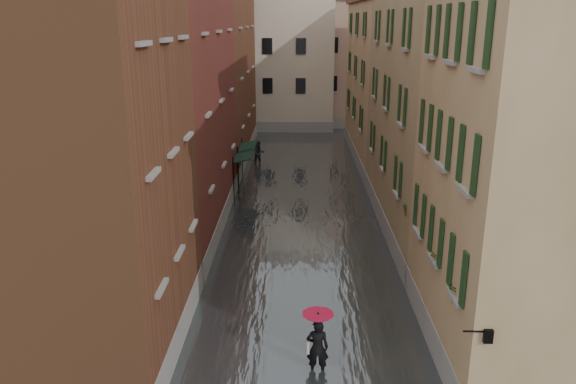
{
  "coord_description": "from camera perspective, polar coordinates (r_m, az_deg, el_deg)",
  "views": [
    {
      "loc": [
        -0.3,
        -18.04,
        10.34
      ],
      "look_at": [
        -0.69,
        5.67,
        3.0
      ],
      "focal_mm": 35.0,
      "sensor_mm": 36.0,
      "label": 1
    }
  ],
  "objects": [
    {
      "name": "awning_near",
      "position": [
        33.46,
        -4.56,
        3.52
      ],
      "size": [
        1.09,
        2.73,
        2.8
      ],
      "color": "black",
      "rests_on": "ground"
    },
    {
      "name": "ground",
      "position": [
        20.8,
        1.68,
        -12.63
      ],
      "size": [
        120.0,
        120.0,
        0.0
      ],
      "primitive_type": "plane",
      "color": "#5A5A5D",
      "rests_on": "ground"
    },
    {
      "name": "window_planters",
      "position": [
        18.79,
        14.52,
        -4.7
      ],
      "size": [
        0.59,
        7.88,
        0.84
      ],
      "color": "brown",
      "rests_on": "ground"
    },
    {
      "name": "building_right_far",
      "position": [
        42.91,
        10.93,
        10.76
      ],
      "size": [
        6.0,
        16.0,
        11.5
      ],
      "primitive_type": "cube",
      "color": "olive",
      "rests_on": "ground"
    },
    {
      "name": "floodwater",
      "position": [
        32.69,
        1.42,
        -1.06
      ],
      "size": [
        10.0,
        60.0,
        0.2
      ],
      "primitive_type": "cube",
      "color": "#494F51",
      "rests_on": "ground"
    },
    {
      "name": "building_right_near",
      "position": [
        18.21,
        24.54,
        1.01
      ],
      "size": [
        6.0,
        8.0,
        11.5
      ],
      "primitive_type": "cube",
      "color": "olive",
      "rests_on": "ground"
    },
    {
      "name": "building_left_mid",
      "position": [
        28.16,
        -12.98,
        8.41
      ],
      "size": [
        6.0,
        14.0,
        12.5
      ],
      "primitive_type": "cube",
      "color": "maroon",
      "rests_on": "ground"
    },
    {
      "name": "building_end_cream",
      "position": [
        56.24,
        -1.86,
        13.28
      ],
      "size": [
        12.0,
        9.0,
        13.0
      ],
      "primitive_type": "cube",
      "color": "beige",
      "rests_on": "ground"
    },
    {
      "name": "building_end_pink",
      "position": [
        58.54,
        7.3,
        12.82
      ],
      "size": [
        10.0,
        9.0,
        12.0
      ],
      "primitive_type": "cube",
      "color": "tan",
      "rests_on": "ground"
    },
    {
      "name": "building_left_far",
      "position": [
        42.7,
        -8.29,
        12.54
      ],
      "size": [
        6.0,
        16.0,
        14.0
      ],
      "primitive_type": "cube",
      "color": "brown",
      "rests_on": "ground"
    },
    {
      "name": "wall_lantern",
      "position": [
        14.84,
        19.54,
        -13.52
      ],
      "size": [
        0.71,
        0.22,
        0.35
      ],
      "color": "black",
      "rests_on": "ground"
    },
    {
      "name": "pedestrian_main",
      "position": [
        17.26,
        3.01,
        -14.63
      ],
      "size": [
        0.97,
        0.97,
        2.06
      ],
      "color": "black",
      "rests_on": "ground"
    },
    {
      "name": "pedestrian_far",
      "position": [
        41.25,
        -2.97,
        3.96
      ],
      "size": [
        1.06,
        0.93,
        1.81
      ],
      "primitive_type": "imported",
      "rotation": [
        0.0,
        0.0,
        0.33
      ],
      "color": "black",
      "rests_on": "ground"
    },
    {
      "name": "awning_far",
      "position": [
        35.87,
        -4.19,
        4.48
      ],
      "size": [
        1.09,
        3.03,
        2.8
      ],
      "color": "black",
      "rests_on": "ground"
    },
    {
      "name": "building_left_near",
      "position": [
        17.8,
        -21.24,
        3.56
      ],
      "size": [
        6.0,
        8.0,
        13.0
      ],
      "primitive_type": "cube",
      "color": "brown",
      "rests_on": "ground"
    },
    {
      "name": "building_right_mid",
      "position": [
        28.27,
        16.09,
        8.73
      ],
      "size": [
        6.0,
        14.0,
        13.0
      ],
      "primitive_type": "cube",
      "color": "#9F8660",
      "rests_on": "ground"
    }
  ]
}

